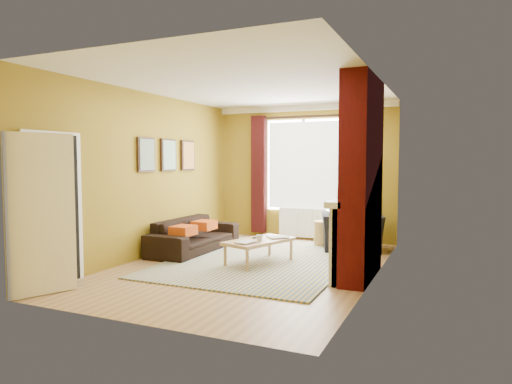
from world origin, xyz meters
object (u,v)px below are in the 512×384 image
(armchair, at_px, (352,232))
(floor_lamp, at_px, (364,180))
(coffee_table, at_px, (259,242))
(sofa, at_px, (194,235))
(wicker_stool, at_px, (324,233))

(armchair, height_order, floor_lamp, floor_lamp)
(coffee_table, bearing_deg, floor_lamp, 75.17)
(sofa, xyz_separation_m, armchair, (2.62, 1.19, 0.05))
(armchair, bearing_deg, floor_lamp, -134.78)
(wicker_stool, xyz_separation_m, floor_lamp, (0.74, 0.03, 1.06))
(sofa, height_order, floor_lamp, floor_lamp)
(armchair, distance_m, floor_lamp, 1.01)
(armchair, bearing_deg, wicker_stool, -41.29)
(sofa, xyz_separation_m, coffee_table, (1.49, -0.47, 0.05))
(armchair, bearing_deg, sofa, 6.98)
(sofa, bearing_deg, wicker_stool, -53.81)
(wicker_stool, distance_m, floor_lamp, 1.29)
(sofa, distance_m, armchair, 2.88)
(wicker_stool, height_order, floor_lamp, floor_lamp)
(sofa, height_order, coffee_table, sofa)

